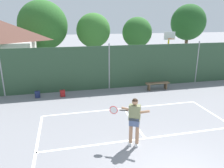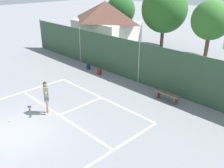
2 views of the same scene
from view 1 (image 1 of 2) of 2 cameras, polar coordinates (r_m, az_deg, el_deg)
The scene contains 7 objects.
chainlink_fence at distance 14.17m, azimuth -0.76°, elevation 4.38°, with size 26.09×0.09×3.00m.
basketball_hoop at distance 17.51m, azimuth 14.71°, elevation 9.20°, with size 0.90×0.67×3.55m.
treeline_backdrop at distance 22.96m, azimuth -6.48°, elevation 14.67°, with size 25.66×4.27×6.23m.
tennis_player at distance 7.85m, azimuth 5.87°, elevation -8.89°, with size 1.33×0.66×1.85m.
backpack_navy at distance 13.53m, azimuth -19.10°, elevation -2.65°, with size 0.28×0.24×0.46m.
backpack_red at distance 13.30m, azimuth -12.93°, elevation -2.46°, with size 0.31×0.28×0.46m.
courtside_bench at distance 14.49m, azimuth 11.93°, elevation -0.08°, with size 1.60×0.36×0.48m.
Camera 1 is at (-2.98, -4.50, 4.53)m, focal length 34.56 mm.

